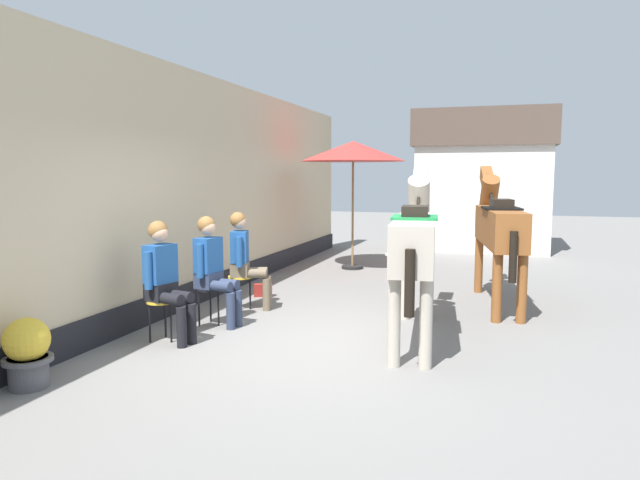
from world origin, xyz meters
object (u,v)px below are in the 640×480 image
(seated_visitor_far, at_px, (244,255))
(flower_planter_near, at_px, (27,351))
(seated_visitor_near, at_px, (165,275))
(satchel_bag, at_px, (263,290))
(saddled_horse_far, at_px, (498,226))
(cafe_parasol, at_px, (353,152))
(seated_visitor_middle, at_px, (213,265))
(saddled_horse_near, at_px, (415,240))
(spare_stool_white, at_px, (394,257))

(seated_visitor_far, distance_m, flower_planter_near, 3.44)
(seated_visitor_near, xyz_separation_m, satchel_bag, (0.09, 2.61, -0.68))
(saddled_horse_far, bearing_deg, cafe_parasol, 138.40)
(cafe_parasol, distance_m, satchel_bag, 3.86)
(seated_visitor_middle, distance_m, satchel_bag, 1.91)
(saddled_horse_far, xyz_separation_m, satchel_bag, (-3.50, -0.55, -1.06))
(saddled_horse_near, xyz_separation_m, spare_stool_white, (-0.92, 3.77, -0.76))
(cafe_parasol, height_order, satchel_bag, cafe_parasol)
(cafe_parasol, xyz_separation_m, satchel_bag, (-0.67, -3.06, -2.26))
(seated_visitor_near, bearing_deg, saddled_horse_far, 41.28)
(saddled_horse_far, height_order, cafe_parasol, cafe_parasol)
(seated_visitor_middle, bearing_deg, saddled_horse_far, 34.29)
(flower_planter_near, bearing_deg, seated_visitor_near, 76.85)
(flower_planter_near, distance_m, spare_stool_white, 6.78)
(flower_planter_near, bearing_deg, cafe_parasol, 81.15)
(seated_visitor_near, bearing_deg, satchel_bag, 88.10)
(saddled_horse_near, distance_m, spare_stool_white, 3.95)
(seated_visitor_near, distance_m, cafe_parasol, 5.93)
(seated_visitor_middle, relative_size, satchel_bag, 4.96)
(seated_visitor_middle, distance_m, saddled_horse_far, 4.16)
(seated_visitor_middle, height_order, seated_visitor_far, same)
(seated_visitor_near, xyz_separation_m, seated_visitor_far, (0.18, 1.73, 0.00))
(seated_visitor_near, xyz_separation_m, spare_stool_white, (1.76, 4.80, -0.38))
(saddled_horse_near, bearing_deg, spare_stool_white, 103.75)
(cafe_parasol, bearing_deg, seated_visitor_near, -97.60)
(satchel_bag, bearing_deg, flower_planter_near, -116.04)
(seated_visitor_near, xyz_separation_m, seated_visitor_middle, (0.17, 0.82, 0.00))
(seated_visitor_near, relative_size, saddled_horse_far, 0.47)
(cafe_parasol, bearing_deg, spare_stool_white, -40.77)
(seated_visitor_far, distance_m, cafe_parasol, 4.28)
(saddled_horse_far, bearing_deg, satchel_bag, -171.14)
(flower_planter_near, distance_m, cafe_parasol, 7.66)
(seated_visitor_near, relative_size, flower_planter_near, 2.17)
(seated_visitor_far, distance_m, saddled_horse_far, 3.71)
(seated_visitor_middle, relative_size, saddled_horse_far, 0.47)
(cafe_parasol, bearing_deg, flower_planter_near, -98.85)
(saddled_horse_near, height_order, cafe_parasol, cafe_parasol)
(satchel_bag, bearing_deg, saddled_horse_far, -10.88)
(saddled_horse_near, relative_size, spare_stool_white, 6.51)
(seated_visitor_near, height_order, satchel_bag, seated_visitor_near)
(seated_visitor_middle, height_order, satchel_bag, seated_visitor_middle)
(seated_visitor_middle, height_order, cafe_parasol, cafe_parasol)
(saddled_horse_near, distance_m, flower_planter_near, 4.14)
(seated_visitor_far, bearing_deg, spare_stool_white, 62.74)
(saddled_horse_far, bearing_deg, spare_stool_white, 137.95)
(seated_visitor_middle, bearing_deg, spare_stool_white, 68.19)
(spare_stool_white, bearing_deg, saddled_horse_far, -42.05)
(seated_visitor_near, bearing_deg, flower_planter_near, -103.15)
(saddled_horse_far, bearing_deg, seated_visitor_near, -138.72)
(spare_stool_white, distance_m, satchel_bag, 2.78)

